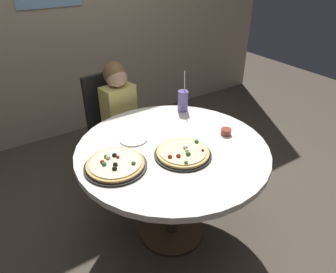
{
  "coord_description": "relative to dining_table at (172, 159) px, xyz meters",
  "views": [
    {
      "loc": [
        -0.91,
        -1.35,
        1.8
      ],
      "look_at": [
        0.0,
        0.05,
        0.8
      ],
      "focal_mm": 32.96,
      "sensor_mm": 36.0,
      "label": 1
    }
  ],
  "objects": [
    {
      "name": "ground_plane",
      "position": [
        0.0,
        0.0,
        -0.65
      ],
      "size": [
        8.0,
        8.0,
        0.0
      ],
      "primitive_type": "plane",
      "color": "#4C4238"
    },
    {
      "name": "dining_table",
      "position": [
        0.0,
        0.0,
        0.0
      ],
      "size": [
        1.21,
        1.21,
        0.75
      ],
      "color": "silver",
      "rests_on": "ground_plane"
    },
    {
      "name": "chair_wooden",
      "position": [
        -0.01,
        0.9,
        -0.12
      ],
      "size": [
        0.46,
        0.46,
        0.95
      ],
      "color": "black",
      "rests_on": "ground_plane"
    },
    {
      "name": "diner_child",
      "position": [
        0.01,
        0.71,
        -0.17
      ],
      "size": [
        0.31,
        0.43,
        1.08
      ],
      "color": "#3F4766",
      "rests_on": "ground_plane"
    },
    {
      "name": "pizza_veggie",
      "position": [
        -0.0,
        -0.11,
        0.11
      ],
      "size": [
        0.35,
        0.35,
        0.05
      ],
      "color": "black",
      "rests_on": "dining_table"
    },
    {
      "name": "pizza_cheese",
      "position": [
        -0.39,
        -0.0,
        0.11
      ],
      "size": [
        0.36,
        0.36,
        0.05
      ],
      "color": "black",
      "rests_on": "dining_table"
    },
    {
      "name": "soda_cup",
      "position": [
        0.35,
        0.38,
        0.18
      ],
      "size": [
        0.08,
        0.08,
        0.31
      ],
      "color": "#6659A5",
      "rests_on": "dining_table"
    },
    {
      "name": "sauce_bowl",
      "position": [
        0.39,
        -0.07,
        0.12
      ],
      "size": [
        0.07,
        0.07,
        0.04
      ],
      "primitive_type": "cylinder",
      "color": "brown",
      "rests_on": "dining_table"
    },
    {
      "name": "plate_small",
      "position": [
        -0.17,
        0.21,
        0.1
      ],
      "size": [
        0.18,
        0.18,
        0.01
      ],
      "primitive_type": "cylinder",
      "color": "white",
      "rests_on": "dining_table"
    }
  ]
}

